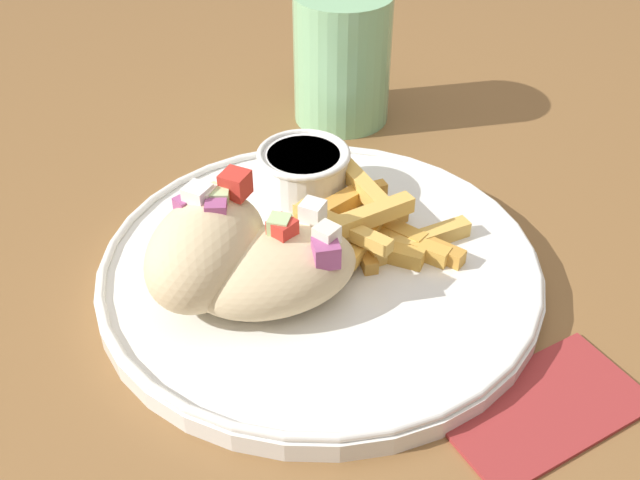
% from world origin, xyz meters
% --- Properties ---
extents(table, '(1.40, 1.40, 0.75)m').
position_xyz_m(table, '(0.00, 0.00, 0.68)').
color(table, brown).
rests_on(table, ground_plane).
extents(napkin, '(0.13, 0.08, 0.00)m').
position_xyz_m(napkin, '(0.04, -0.21, 0.75)').
color(napkin, maroon).
rests_on(napkin, table).
extents(plate, '(0.30, 0.30, 0.02)m').
position_xyz_m(plate, '(0.01, -0.04, 0.76)').
color(plate, white).
rests_on(plate, table).
extents(pita_sandwich_near, '(0.13, 0.10, 0.06)m').
position_xyz_m(pita_sandwich_near, '(-0.04, -0.05, 0.79)').
color(pita_sandwich_near, beige).
rests_on(pita_sandwich_near, plate).
extents(pita_sandwich_far, '(0.12, 0.11, 0.07)m').
position_xyz_m(pita_sandwich_far, '(-0.07, -0.01, 0.79)').
color(pita_sandwich_far, beige).
rests_on(pita_sandwich_far, plate).
extents(fries_pile, '(0.11, 0.13, 0.03)m').
position_xyz_m(fries_pile, '(0.05, -0.04, 0.77)').
color(fries_pile, gold).
rests_on(fries_pile, plate).
extents(sauce_ramekin, '(0.07, 0.07, 0.04)m').
position_xyz_m(sauce_ramekin, '(0.04, 0.03, 0.78)').
color(sauce_ramekin, white).
rests_on(sauce_ramekin, plate).
extents(water_glass, '(0.09, 0.09, 0.12)m').
position_xyz_m(water_glass, '(0.16, 0.13, 0.80)').
color(water_glass, '#8CCC93').
rests_on(water_glass, table).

